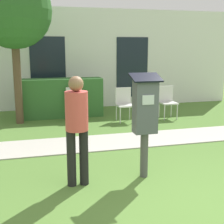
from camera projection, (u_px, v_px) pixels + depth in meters
ground_plane at (196, 203)px, 4.00m from camera, size 40.00×40.00×0.00m
sidewalk at (128, 140)px, 6.68m from camera, size 12.00×1.10×0.02m
building_facade at (91, 59)px, 10.27m from camera, size 10.00×0.26×3.20m
parking_meter at (145, 112)px, 4.63m from camera, size 0.44×0.31×1.59m
person_standing at (77, 123)px, 4.35m from camera, size 0.32×0.32×1.58m
outdoor_chair_left at (75, 101)px, 8.50m from camera, size 0.44×0.44×0.90m
outdoor_chair_middle at (124, 102)px, 8.41m from camera, size 0.44×0.44×0.90m
outdoor_chair_right at (167, 99)px, 8.78m from camera, size 0.44×0.44×0.90m
hedge_row at (62, 98)px, 8.92m from camera, size 2.30×0.60×1.10m
tree at (13, 11)px, 7.67m from camera, size 1.90×1.90×3.82m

